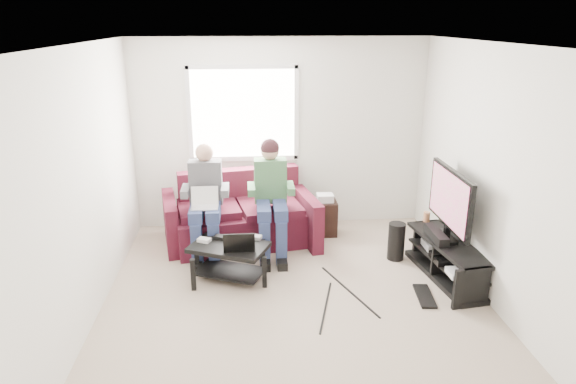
{
  "coord_description": "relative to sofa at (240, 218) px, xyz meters",
  "views": [
    {
      "loc": [
        -0.47,
        -4.67,
        2.81
      ],
      "look_at": [
        -0.03,
        0.6,
        1.02
      ],
      "focal_mm": 32.0,
      "sensor_mm": 36.0,
      "label": 1
    }
  ],
  "objects": [
    {
      "name": "console_white",
      "position": [
        2.35,
        -1.61,
        -0.07
      ],
      "size": [
        0.3,
        0.22,
        0.06
      ],
      "primitive_type": "cube",
      "color": "silver",
      "rests_on": "tv_stand"
    },
    {
      "name": "controller_c",
      "position": [
        0.19,
        -0.88,
        0.1
      ],
      "size": [
        0.16,
        0.13,
        0.04
      ],
      "primitive_type": "cube",
      "rotation": [
        0.0,
        0.0,
        -0.34
      ],
      "color": "gray",
      "rests_on": "coffee_table"
    },
    {
      "name": "wall_back",
      "position": [
        0.58,
        0.62,
        0.97
      ],
      "size": [
        4.5,
        0.0,
        4.5
      ],
      "primitive_type": "plane",
      "rotation": [
        1.57,
        0.0,
        0.0
      ],
      "color": "silver",
      "rests_on": "floor"
    },
    {
      "name": "sofa",
      "position": [
        0.0,
        0.0,
        0.0
      ],
      "size": [
        2.1,
        1.2,
        0.91
      ],
      "color": "#4B121F",
      "rests_on": "floor"
    },
    {
      "name": "wall_front",
      "position": [
        0.58,
        -3.88,
        0.97
      ],
      "size": [
        4.5,
        0.0,
        4.5
      ],
      "primitive_type": "plane",
      "rotation": [
        -1.57,
        0.0,
        0.0
      ],
      "color": "silver",
      "rests_on": "floor"
    },
    {
      "name": "tv_stand",
      "position": [
        2.35,
        -1.21,
        -0.13
      ],
      "size": [
        0.58,
        1.38,
        0.44
      ],
      "color": "black",
      "rests_on": "floor"
    },
    {
      "name": "floor",
      "position": [
        0.58,
        -1.63,
        -0.33
      ],
      "size": [
        4.5,
        4.5,
        0.0
      ],
      "primitive_type": "plane",
      "color": "tan",
      "rests_on": "ground"
    },
    {
      "name": "person_left",
      "position": [
        -0.4,
        -0.35,
        0.43
      ],
      "size": [
        0.4,
        0.71,
        1.38
      ],
      "color": "navy",
      "rests_on": "sofa"
    },
    {
      "name": "laptop_silver",
      "position": [
        -0.4,
        -0.53,
        0.42
      ],
      "size": [
        0.35,
        0.27,
        0.24
      ],
      "primitive_type": null,
      "rotation": [
        0.0,
        0.0,
        0.16
      ],
      "color": "silver",
      "rests_on": "person_left"
    },
    {
      "name": "wall_right",
      "position": [
        2.58,
        -1.63,
        0.97
      ],
      "size": [
        0.0,
        4.5,
        4.5
      ],
      "primitive_type": "plane",
      "rotation": [
        1.57,
        0.0,
        -1.57
      ],
      "color": "silver",
      "rests_on": "floor"
    },
    {
      "name": "controller_a",
      "position": [
        -0.39,
        -0.91,
        0.1
      ],
      "size": [
        0.17,
        0.14,
        0.04
      ],
      "primitive_type": "cube",
      "rotation": [
        0.0,
        0.0,
        -0.45
      ],
      "color": "silver",
      "rests_on": "coffee_table"
    },
    {
      "name": "console_black",
      "position": [
        2.35,
        -1.26,
        -0.06
      ],
      "size": [
        0.38,
        0.3,
        0.07
      ],
      "primitive_type": "cube",
      "color": "black",
      "rests_on": "tv_stand"
    },
    {
      "name": "tv",
      "position": [
        2.35,
        -1.11,
        0.57
      ],
      "size": [
        0.12,
        1.1,
        0.81
      ],
      "color": "black",
      "rests_on": "tv_stand"
    },
    {
      "name": "controller_b",
      "position": [
        -0.21,
        -0.85,
        0.1
      ],
      "size": [
        0.16,
        0.14,
        0.04
      ],
      "primitive_type": "cube",
      "rotation": [
        0.0,
        0.0,
        -0.38
      ],
      "color": "black",
      "rests_on": "coffee_table"
    },
    {
      "name": "window",
      "position": [
        0.08,
        0.6,
        1.27
      ],
      "size": [
        1.48,
        0.04,
        1.28
      ],
      "color": "white",
      "rests_on": "wall_back"
    },
    {
      "name": "keyboard_floor",
      "position": [
        1.96,
        -1.62,
        -0.32
      ],
      "size": [
        0.22,
        0.5,
        0.03
      ],
      "primitive_type": "cube",
      "rotation": [
        0.0,
        0.0,
        -0.11
      ],
      "color": "black",
      "rests_on": "floor"
    },
    {
      "name": "ceiling",
      "position": [
        0.58,
        -1.63,
        2.27
      ],
      "size": [
        4.5,
        4.5,
        0.0
      ],
      "primitive_type": "plane",
      "rotation": [
        3.14,
        0.0,
        0.0
      ],
      "color": "white",
      "rests_on": "wall_back"
    },
    {
      "name": "console_grey",
      "position": [
        2.35,
        -0.91,
        -0.06
      ],
      "size": [
        0.34,
        0.26,
        0.08
      ],
      "primitive_type": "cube",
      "color": "gray",
      "rests_on": "tv_stand"
    },
    {
      "name": "laptop_black",
      "position": [
        0.01,
        -1.11,
        0.2
      ],
      "size": [
        0.4,
        0.35,
        0.24
      ],
      "primitive_type": null,
      "rotation": [
        0.0,
        0.0,
        -0.36
      ],
      "color": "black",
      "rests_on": "coffee_table"
    },
    {
      "name": "drink_cup",
      "position": [
        2.3,
        -0.58,
        0.17
      ],
      "size": [
        0.08,
        0.08,
        0.12
      ],
      "primitive_type": "cylinder",
      "color": "#B5744E",
      "rests_on": "tv_stand"
    },
    {
      "name": "end_table",
      "position": [
        1.15,
        0.16,
        -0.07
      ],
      "size": [
        0.32,
        0.32,
        0.57
      ],
      "color": "black",
      "rests_on": "floor"
    },
    {
      "name": "coffee_table",
      "position": [
        -0.11,
        -1.03,
        -0.03
      ],
      "size": [
        0.97,
        0.8,
        0.42
      ],
      "color": "black",
      "rests_on": "floor"
    },
    {
      "name": "soundbar",
      "position": [
        2.23,
        -1.11,
        0.16
      ],
      "size": [
        0.12,
        0.5,
        0.1
      ],
      "primitive_type": "cube",
      "color": "black",
      "rests_on": "tv_stand"
    },
    {
      "name": "subwoofer",
      "position": [
        1.91,
        -0.69,
        -0.1
      ],
      "size": [
        0.2,
        0.2,
        0.47
      ],
      "primitive_type": "cylinder",
      "color": "black",
      "rests_on": "floor"
    },
    {
      "name": "wall_left",
      "position": [
        -1.42,
        -1.63,
        0.97
      ],
      "size": [
        0.0,
        4.5,
        4.5
      ],
      "primitive_type": "plane",
      "rotation": [
        1.57,
        0.0,
        1.57
      ],
      "color": "silver",
      "rests_on": "floor"
    },
    {
      "name": "person_right",
      "position": [
        0.4,
        -0.33,
        0.49
      ],
      "size": [
        0.4,
        0.71,
        1.42
      ],
      "color": "navy",
      "rests_on": "sofa"
    }
  ]
}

